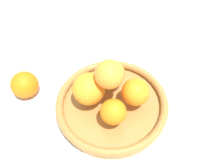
{
  "coord_description": "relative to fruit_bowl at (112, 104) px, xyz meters",
  "views": [
    {
      "loc": [
        0.26,
        0.2,
        0.52
      ],
      "look_at": [
        0.0,
        0.0,
        0.11
      ],
      "focal_mm": 35.0,
      "sensor_mm": 36.0,
      "label": 1
    }
  ],
  "objects": [
    {
      "name": "ground_plane",
      "position": [
        0.0,
        0.0,
        -0.02
      ],
      "size": [
        4.0,
        4.0,
        0.0
      ],
      "primitive_type": "plane",
      "color": "beige"
    },
    {
      "name": "fruit_bowl",
      "position": [
        0.0,
        0.0,
        0.0
      ],
      "size": [
        0.3,
        0.3,
        0.04
      ],
      "color": "#A57238",
      "rests_on": "ground_plane"
    },
    {
      "name": "orange_pile",
      "position": [
        -0.0,
        -0.01,
        0.07
      ],
      "size": [
        0.16,
        0.17,
        0.13
      ],
      "color": "orange",
      "rests_on": "fruit_bowl"
    },
    {
      "name": "stray_orange",
      "position": [
        0.11,
        -0.23,
        0.02
      ],
      "size": [
        0.08,
        0.08,
        0.08
      ],
      "primitive_type": "sphere",
      "color": "orange",
      "rests_on": "ground_plane"
    }
  ]
}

